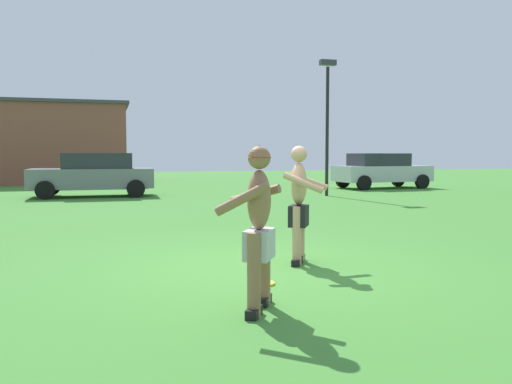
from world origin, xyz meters
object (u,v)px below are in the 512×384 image
(car_gray_near_post, at_px, (94,174))
(player_with_cap, at_px, (259,222))
(player_in_black, at_px, (299,202))
(car_silver_mid_lot, at_px, (381,170))
(lamp_post, at_px, (327,111))
(frisbee, at_px, (263,283))

(car_gray_near_post, bearing_deg, player_with_cap, -82.96)
(player_in_black, bearing_deg, player_with_cap, -120.84)
(car_silver_mid_lot, height_order, lamp_post, lamp_post)
(lamp_post, bearing_deg, player_with_cap, -116.54)
(player_with_cap, distance_m, frisbee, 1.35)
(car_silver_mid_lot, relative_size, lamp_post, 0.89)
(player_with_cap, height_order, lamp_post, lamp_post)
(car_gray_near_post, bearing_deg, player_in_black, -76.91)
(player_with_cap, xyz_separation_m, lamp_post, (6.45, 12.90, 2.23))
(player_with_cap, relative_size, lamp_post, 0.33)
(lamp_post, bearing_deg, car_silver_mid_lot, 38.54)
(player_with_cap, bearing_deg, car_silver_mid_lot, 56.84)
(player_in_black, bearing_deg, car_silver_mid_lot, 56.53)
(player_in_black, bearing_deg, frisbee, -130.09)
(player_with_cap, distance_m, car_gray_near_post, 15.06)
(player_in_black, height_order, car_silver_mid_lot, player_in_black)
(car_silver_mid_lot, xyz_separation_m, lamp_post, (-4.14, -3.30, 2.29))
(player_in_black, height_order, lamp_post, lamp_post)
(player_with_cap, relative_size, frisbee, 5.71)
(player_in_black, relative_size, car_gray_near_post, 0.38)
(player_in_black, distance_m, frisbee, 1.55)
(player_with_cap, bearing_deg, lamp_post, 63.46)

